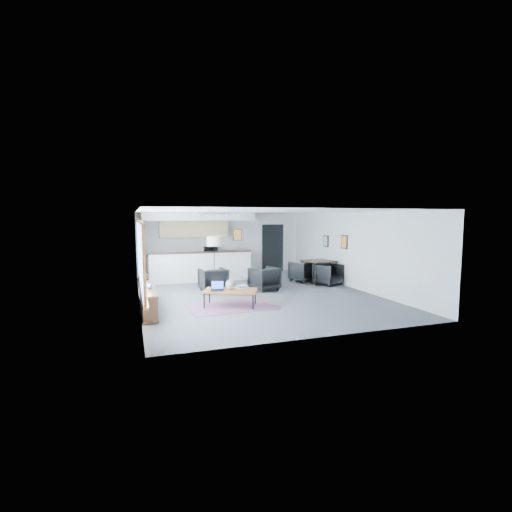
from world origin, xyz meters
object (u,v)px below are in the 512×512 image
object	(u,v)px
book_stack	(242,287)
microwave	(211,249)
ceramic_pot	(231,285)
dining_chair_near	(329,275)
dining_chair_far	(303,272)
coffee_table	(230,291)
dining_table	(319,262)
laptop	(217,288)
armchair_left	(213,279)
floor_lamp	(214,243)
armchair_right	(264,277)

from	to	relation	value
book_stack	microwave	distance (m)	5.48
ceramic_pot	microwave	world-z (taller)	microwave
dining_chair_near	dining_chair_far	xyz separation A→B (m)	(-0.56, 0.93, 0.00)
coffee_table	dining_table	xyz separation A→B (m)	(3.99, 2.45, 0.34)
laptop	dining_table	bearing A→B (deg)	45.17
laptop	dining_chair_near	bearing A→B (deg)	39.74
coffee_table	ceramic_pot	size ratio (longest dim) A/B	5.80
armchair_left	microwave	xyz separation A→B (m)	(0.62, 3.36, 0.68)
book_stack	dining_chair_near	bearing A→B (deg)	26.73
dining_chair_near	dining_chair_far	world-z (taller)	dining_chair_far
floor_lamp	dining_chair_near	world-z (taller)	floor_lamp
book_stack	dining_chair_near	world-z (taller)	dining_chair_near
armchair_right	microwave	bearing A→B (deg)	-90.92
floor_lamp	armchair_left	bearing A→B (deg)	-105.60
book_stack	microwave	world-z (taller)	microwave
microwave	ceramic_pot	bearing A→B (deg)	-96.66
book_stack	floor_lamp	bearing A→B (deg)	93.17
book_stack	dining_table	size ratio (longest dim) A/B	0.31
laptop	microwave	size ratio (longest dim) A/B	0.79
dining_chair_near	microwave	bearing A→B (deg)	114.47
dining_chair_near	book_stack	bearing A→B (deg)	-174.02
coffee_table	dining_table	world-z (taller)	dining_table
armchair_left	armchair_right	bearing A→B (deg)	163.91
coffee_table	laptop	world-z (taller)	laptop
dining_table	armchair_left	bearing A→B (deg)	-176.12
coffee_table	ceramic_pot	world-z (taller)	ceramic_pot
laptop	book_stack	size ratio (longest dim) A/B	1.15
dining_chair_far	dining_chair_near	bearing A→B (deg)	100.31
floor_lamp	dining_chair_far	bearing A→B (deg)	0.13
laptop	microwave	distance (m)	5.60
ceramic_pot	laptop	bearing A→B (deg)	174.93
floor_lamp	dining_chair_far	distance (m)	3.60
coffee_table	book_stack	xyz separation A→B (m)	(0.35, 0.09, 0.08)
ceramic_pot	dining_chair_near	xyz separation A→B (m)	(4.15, 2.00, -0.24)
armchair_left	ceramic_pot	bearing A→B (deg)	85.27
dining_table	dining_chair_near	bearing A→B (deg)	-69.01
laptop	book_stack	xyz separation A→B (m)	(0.70, 0.05, -0.03)
armchair_right	dining_chair_far	distance (m)	2.23
armchair_left	dining_table	distance (m)	4.03
dining_chair_far	floor_lamp	bearing A→B (deg)	-20.46
floor_lamp	dining_chair_near	xyz separation A→B (m)	(3.96, -0.93, -1.17)
dining_chair_far	microwave	distance (m)	4.03
laptop	ceramic_pot	size ratio (longest dim) A/B	1.48
armchair_left	dining_chair_far	bearing A→B (deg)	-173.39
laptop	armchair_left	bearing A→B (deg)	97.27
floor_lamp	laptop	bearing A→B (deg)	-100.71
dining_table	dining_chair_far	distance (m)	0.75
armchair_right	dining_table	distance (m)	2.44
armchair_right	dining_table	size ratio (longest dim) A/B	0.73
armchair_left	microwave	size ratio (longest dim) A/B	1.63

